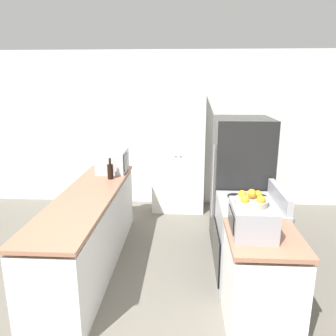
{
  "coord_description": "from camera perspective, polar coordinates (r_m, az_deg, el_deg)",
  "views": [
    {
      "loc": [
        0.22,
        -2.01,
        2.09
      ],
      "look_at": [
        0.0,
        1.94,
        1.05
      ],
      "focal_mm": 35.0,
      "sensor_mm": 36.0,
      "label": 1
    }
  ],
  "objects": [
    {
      "name": "wall_back",
      "position": [
        5.63,
        0.94,
        6.67
      ],
      "size": [
        7.0,
        0.06,
        2.6
      ],
      "color": "silver",
      "rests_on": "ground_plane"
    },
    {
      "name": "counter_left",
      "position": [
        3.94,
        -13.51,
        -10.7
      ],
      "size": [
        0.6,
        2.57,
        0.88
      ],
      "color": "silver",
      "rests_on": "ground_plane"
    },
    {
      "name": "counter_right",
      "position": [
        3.04,
        15.92,
        -19.1
      ],
      "size": [
        0.6,
        0.7,
        0.88
      ],
      "color": "silver",
      "rests_on": "ground_plane"
    },
    {
      "name": "pantry_cabinet",
      "position": [
        5.36,
        1.8,
        2.84
      ],
      "size": [
        0.84,
        0.56,
        1.97
      ],
      "color": "white",
      "rests_on": "ground_plane"
    },
    {
      "name": "stove",
      "position": [
        3.67,
        13.72,
        -12.26
      ],
      "size": [
        0.66,
        0.77,
        1.04
      ],
      "color": "#9E9EA3",
      "rests_on": "ground_plane"
    },
    {
      "name": "refrigerator",
      "position": [
        4.27,
        12.41,
        -2.7
      ],
      "size": [
        0.71,
        0.76,
        1.67
      ],
      "color": "black",
      "rests_on": "ground_plane"
    },
    {
      "name": "microwave",
      "position": [
        4.6,
        -9.62,
        1.25
      ],
      "size": [
        0.39,
        0.46,
        0.31
      ],
      "color": "#B2B2B7",
      "rests_on": "counter_left"
    },
    {
      "name": "wine_bottle",
      "position": [
        4.26,
        -10.01,
        -0.53
      ],
      "size": [
        0.08,
        0.08,
        0.27
      ],
      "color": "black",
      "rests_on": "counter_left"
    },
    {
      "name": "toaster_oven",
      "position": [
        2.79,
        14.45,
        -8.67
      ],
      "size": [
        0.34,
        0.44,
        0.25
      ],
      "color": "#939399",
      "rests_on": "counter_right"
    },
    {
      "name": "fruit_bowl",
      "position": [
        2.73,
        14.3,
        -5.43
      ],
      "size": [
        0.27,
        0.27,
        0.13
      ],
      "color": "#B2A893",
      "rests_on": "toaster_oven"
    }
  ]
}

